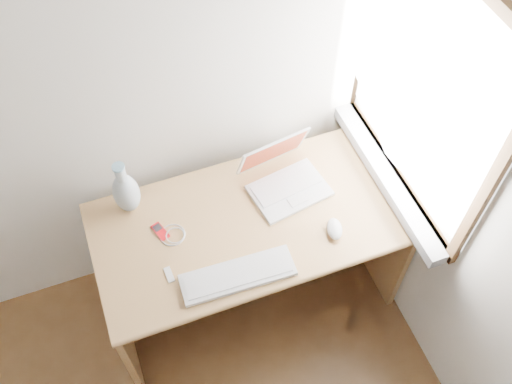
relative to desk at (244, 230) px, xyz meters
name	(u,v)px	position (x,y,z in m)	size (l,w,h in m)	color
window	(415,98)	(0.69, -0.11, 0.75)	(0.11, 0.99, 1.10)	white
desk	(244,230)	(0.00, 0.00, 0.00)	(1.40, 0.70, 0.74)	tan
laptop	(286,177)	(0.23, 0.04, 0.27)	(0.37, 0.33, 0.23)	white
external_keyboard	(238,275)	(-0.14, -0.33, 0.22)	(0.49, 0.17, 0.02)	white
mouse	(335,229)	(0.33, -0.27, 0.23)	(0.07, 0.11, 0.04)	white
ipod	(160,231)	(-0.39, -0.01, 0.22)	(0.07, 0.10, 0.01)	#B60C12
cable_coil	(173,235)	(-0.34, -0.04, 0.22)	(0.11, 0.11, 0.01)	white
remote	(169,275)	(-0.41, -0.22, 0.21)	(0.03, 0.07, 0.01)	white
vase	(126,192)	(-0.48, 0.17, 0.33)	(0.12, 0.12, 0.30)	silver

